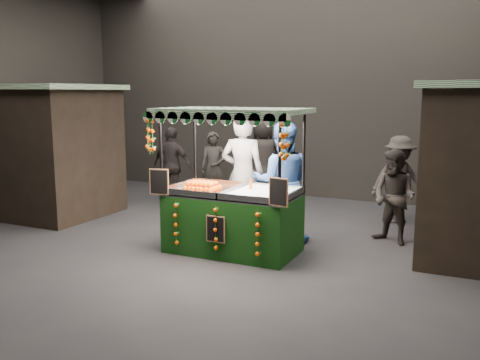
% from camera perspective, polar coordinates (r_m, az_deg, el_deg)
% --- Properties ---
extents(ground, '(12.00, 12.00, 0.00)m').
position_cam_1_polar(ground, '(8.14, -3.84, -7.96)').
color(ground, black).
rests_on(ground, ground).
extents(market_hall, '(12.10, 10.10, 5.05)m').
position_cam_1_polar(market_hall, '(7.82, -4.12, 16.40)').
color(market_hall, black).
rests_on(market_hall, ground).
extents(neighbour_stall_left, '(3.00, 2.20, 2.60)m').
position_cam_1_polar(neighbour_stall_left, '(11.36, -21.13, 3.14)').
color(neighbour_stall_left, black).
rests_on(neighbour_stall_left, ground).
extents(juice_stall, '(2.29, 1.34, 2.21)m').
position_cam_1_polar(juice_stall, '(8.00, -0.82, -3.17)').
color(juice_stall, black).
rests_on(juice_stall, ground).
extents(vendor_grey, '(0.84, 0.64, 2.07)m').
position_cam_1_polar(vendor_grey, '(9.06, 0.28, 0.59)').
color(vendor_grey, gray).
rests_on(vendor_grey, ground).
extents(vendor_blue, '(1.17, 1.05, 1.99)m').
position_cam_1_polar(vendor_blue, '(8.58, 4.56, -0.24)').
color(vendor_blue, '#294A85').
rests_on(vendor_blue, ground).
extents(shopper_0, '(0.68, 0.56, 1.61)m').
position_cam_1_polar(shopper_0, '(11.46, -2.89, 1.29)').
color(shopper_0, '#292421').
rests_on(shopper_0, ground).
extents(shopper_1, '(0.93, 0.85, 1.55)m').
position_cam_1_polar(shopper_1, '(8.83, 16.49, -1.78)').
color(shopper_1, '#282320').
rests_on(shopper_1, ground).
extents(shopper_2, '(1.00, 0.44, 1.69)m').
position_cam_1_polar(shopper_2, '(11.77, -7.40, 1.63)').
color(shopper_2, '#2D2624').
rests_on(shopper_2, ground).
extents(shopper_3, '(1.23, 1.09, 1.65)m').
position_cam_1_polar(shopper_3, '(10.29, 16.96, 0.06)').
color(shopper_3, '#2B2723').
rests_on(shopper_3, ground).
extents(shopper_4, '(1.10, 0.92, 1.92)m').
position_cam_1_polar(shopper_4, '(11.98, 2.52, 2.40)').
color(shopper_4, '#292521').
rests_on(shopper_4, ground).
extents(shopper_5, '(1.10, 1.81, 1.86)m').
position_cam_1_polar(shopper_5, '(10.15, 21.06, 0.31)').
color(shopper_5, black).
rests_on(shopper_5, ground).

